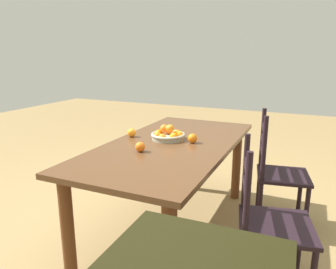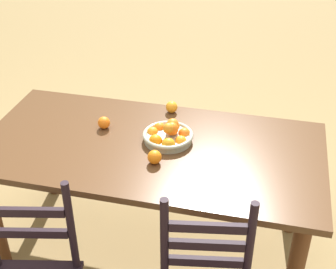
# 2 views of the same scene
# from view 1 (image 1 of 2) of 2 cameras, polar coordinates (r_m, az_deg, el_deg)

# --- Properties ---
(ground_plane) EXTENTS (12.00, 12.00, 0.00)m
(ground_plane) POSITION_cam_1_polar(r_m,az_deg,el_deg) (2.78, 0.56, -16.59)
(ground_plane) COLOR olive
(dining_table) EXTENTS (1.85, 0.91, 0.75)m
(dining_table) POSITION_cam_1_polar(r_m,az_deg,el_deg) (2.51, 0.60, -3.92)
(dining_table) COLOR #54341E
(dining_table) RESTS_ON ground
(chair_near_window) EXTENTS (0.47, 0.47, 0.97)m
(chair_near_window) POSITION_cam_1_polar(r_m,az_deg,el_deg) (2.80, 18.97, -6.60)
(chair_near_window) COLOR black
(chair_near_window) RESTS_ON ground
(chair_by_cabinet) EXTENTS (0.52, 0.52, 0.93)m
(chair_by_cabinet) POSITION_cam_1_polar(r_m,az_deg,el_deg) (2.09, 17.56, -14.93)
(chair_by_cabinet) COLOR black
(chair_by_cabinet) RESTS_ON ground
(fruit_bowl) EXTENTS (0.28, 0.28, 0.12)m
(fruit_bowl) POSITION_cam_1_polar(r_m,az_deg,el_deg) (2.56, 0.03, -0.08)
(fruit_bowl) COLOR #A6A791
(fruit_bowl) RESTS_ON dining_table
(orange_loose_0) EXTENTS (0.07, 0.07, 0.07)m
(orange_loose_0) POSITION_cam_1_polar(r_m,az_deg,el_deg) (2.66, -6.55, 0.33)
(orange_loose_0) COLOR orange
(orange_loose_0) RESTS_ON dining_table
(orange_loose_1) EXTENTS (0.07, 0.07, 0.07)m
(orange_loose_1) POSITION_cam_1_polar(r_m,az_deg,el_deg) (2.47, 4.41, -0.69)
(orange_loose_1) COLOR orange
(orange_loose_1) RESTS_ON dining_table
(orange_loose_2) EXTENTS (0.07, 0.07, 0.07)m
(orange_loose_2) POSITION_cam_1_polar(r_m,az_deg,el_deg) (2.25, -5.02, -2.22)
(orange_loose_2) COLOR orange
(orange_loose_2) RESTS_ON dining_table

